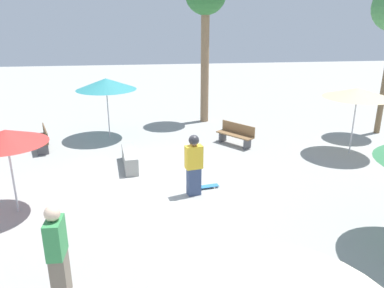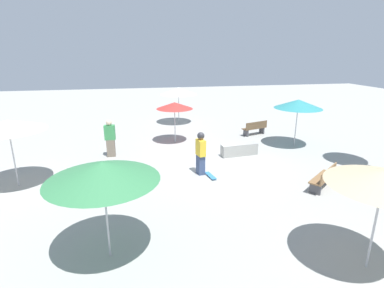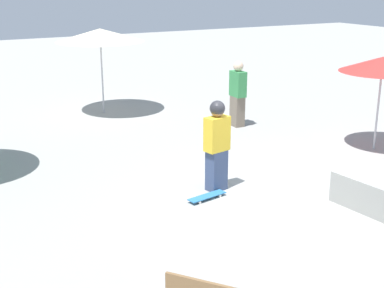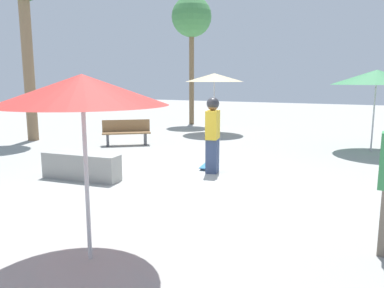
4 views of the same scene
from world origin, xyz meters
The scene contains 11 objects.
ground_plane centered at (0.00, 0.00, 0.00)m, with size 60.00×60.00×0.00m, color #9E9E99.
skater_main centered at (-0.98, -0.86, 0.96)m, with size 0.35×0.52×1.78m.
skateboard centered at (-0.66, -1.26, 0.06)m, with size 0.34×0.82×0.07m.
concrete_ledge centered at (1.37, 1.01, 0.29)m, with size 1.85×0.61×0.58m.
bench_near centered at (3.55, 4.35, 0.43)m, with size 1.66×0.92×0.85m.
bench_far centered at (3.14, -3.10, 0.43)m, with size 1.54×1.32×0.85m.
shade_umbrella_tan centered at (1.62, -7.09, 2.28)m, with size 2.40×2.40×2.46m.
shade_umbrella_teal centered at (4.81, 1.94, 2.26)m, with size 2.44×2.44×2.49m.
shade_umbrella_red centered at (-1.36, 3.85, 2.05)m, with size 1.98×1.98×2.24m.
palm_tree_center_right centered at (6.85, -2.45, 5.48)m, with size 1.86×1.86×6.75m.
bystander_watching centered at (-4.72, 2.09, 0.91)m, with size 0.51×0.29×1.82m.
Camera 1 is at (-10.62, 0.47, 4.85)m, focal length 35.00 mm.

